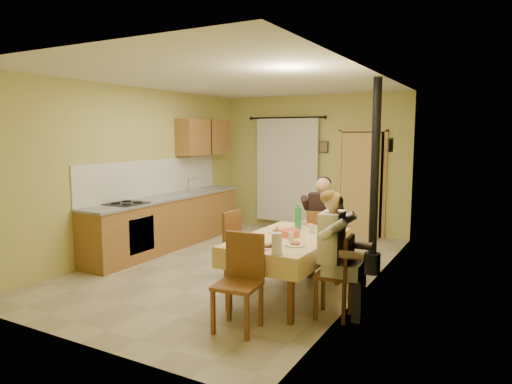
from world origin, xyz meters
The scene contains 17 objects.
floor centered at (0.00, 0.00, 0.00)m, with size 4.00×6.00×0.01m, color tan.
room_shell centered at (0.00, 0.00, 1.82)m, with size 4.04×6.04×2.82m.
kitchen_run centered at (-1.71, 0.40, 0.48)m, with size 0.64×3.64×1.56m.
upper_cabinets centered at (-1.82, 1.70, 1.95)m, with size 0.35×1.40×0.70m, color brown.
curtain centered at (-0.55, 2.90, 1.26)m, with size 1.70×0.07×2.22m.
doorway centered at (1.05, 2.93, 1.05)m, with size 0.96×0.22×2.15m.
dining_table centered at (1.22, -0.85, 0.38)m, with size 1.08×1.77×0.76m.
tableware centered at (1.26, -0.95, 0.81)m, with size 0.75×1.64×0.33m.
chair_far centered at (1.28, 0.18, 0.29)m, with size 0.46×0.46×0.95m.
chair_near centered at (1.19, -1.98, 0.29)m, with size 0.48×0.48×0.99m.
chair_right centered at (1.95, -1.20, 0.29)m, with size 0.40×0.40×0.92m.
chair_left centered at (0.40, -0.58, 0.29)m, with size 0.42×0.42×0.96m.
man_far centered at (1.28, 0.19, 0.88)m, with size 0.63×0.53×1.39m.
man_right centered at (1.94, -1.20, 0.88)m, with size 0.49×0.60×1.39m.
stove_flue centered at (1.90, 0.60, 1.02)m, with size 0.24×0.24×2.80m.
picture_back centered at (0.25, 2.97, 1.75)m, with size 0.19×0.03×0.23m, color black.
picture_right centered at (1.97, 1.20, 1.85)m, with size 0.03×0.31×0.21m, color brown.
Camera 1 is at (3.52, -5.86, 2.02)m, focal length 32.00 mm.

